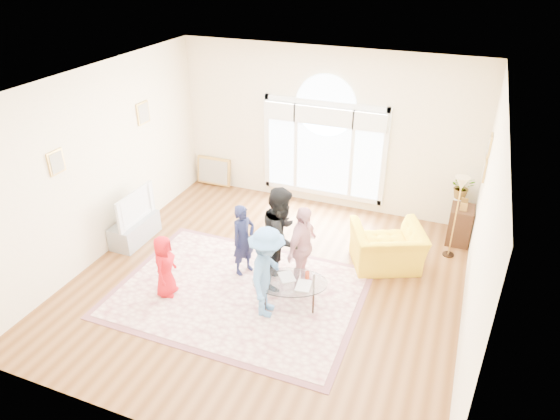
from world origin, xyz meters
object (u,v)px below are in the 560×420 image
at_px(television, 131,206).
at_px(tv_console, 135,230).
at_px(armchair, 387,248).
at_px(area_rug, 238,293).
at_px(coffee_table, 290,283).

bearing_deg(television, tv_console, 180.00).
bearing_deg(armchair, tv_console, -13.73).
bearing_deg(armchair, area_rug, 13.92).
distance_m(tv_console, coffee_table, 3.36).
distance_m(tv_console, television, 0.51).
distance_m(coffee_table, armchair, 1.93).
bearing_deg(area_rug, television, 163.18).
bearing_deg(coffee_table, area_rug, 166.66).
bearing_deg(tv_console, television, -0.00).
height_order(tv_console, coffee_table, coffee_table).
relative_size(area_rug, television, 3.51).
relative_size(television, coffee_table, 0.80).
height_order(television, coffee_table, television).
xyz_separation_m(tv_console, coffee_table, (3.29, -0.68, 0.19)).
xyz_separation_m(area_rug, armchair, (2.00, 1.59, 0.36)).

